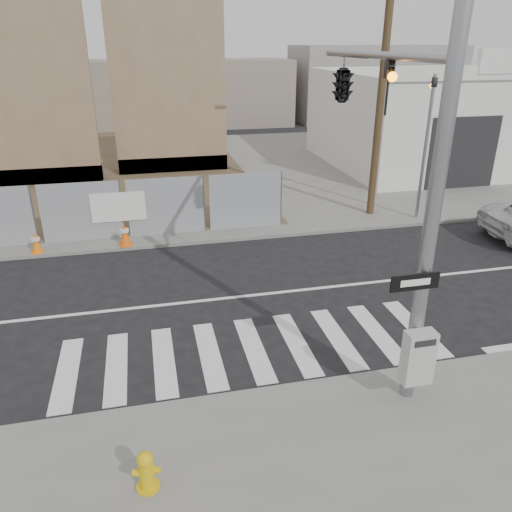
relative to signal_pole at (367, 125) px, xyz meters
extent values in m
plane|color=black|center=(-2.49, 2.05, -4.78)|extent=(100.00, 100.00, 0.00)
cube|color=slate|center=(-2.49, 16.05, -4.72)|extent=(50.00, 20.00, 0.12)
cylinder|color=gray|center=(0.01, -2.75, -1.16)|extent=(0.26, 0.26, 7.00)
cylinder|color=gray|center=(0.01, -0.15, 1.34)|extent=(0.14, 5.20, 0.14)
cube|color=#B2B2AF|center=(-0.04, -3.03, -3.64)|extent=(0.55, 0.30, 1.05)
cube|color=black|center=(-0.24, -2.91, -2.16)|extent=(0.90, 0.03, 0.30)
cube|color=silver|center=(-0.24, -2.93, -2.16)|extent=(0.55, 0.01, 0.12)
imported|color=black|center=(0.01, -0.75, 0.79)|extent=(0.16, 0.20, 1.00)
imported|color=black|center=(0.01, 1.45, 0.79)|extent=(0.53, 2.48, 1.00)
cylinder|color=gray|center=(5.51, 6.65, -2.06)|extent=(0.12, 0.12, 5.20)
imported|color=black|center=(5.51, 6.65, 0.44)|extent=(0.16, 0.20, 1.00)
cube|color=#796248|center=(-9.49, 15.05, -0.66)|extent=(6.00, 0.50, 8.00)
cube|color=#796248|center=(-9.49, 15.45, -4.26)|extent=(6.00, 1.30, 0.80)
cube|color=#796248|center=(-2.99, 16.05, -0.66)|extent=(5.50, 0.50, 8.00)
cube|color=#796248|center=(-2.99, 16.45, -4.26)|extent=(5.50, 1.30, 0.80)
cube|color=silver|center=(11.51, 15.05, -2.26)|extent=(12.00, 10.00, 4.80)
cube|color=black|center=(9.51, 10.03, -3.06)|extent=(3.40, 0.06, 3.20)
cylinder|color=#4E3E24|center=(4.01, 7.55, 0.34)|extent=(0.28, 0.28, 10.00)
cylinder|color=gold|center=(-4.92, -3.89, -4.64)|extent=(0.48, 0.48, 0.04)
cylinder|color=gold|center=(-4.92, -3.89, -4.39)|extent=(0.31, 0.31, 0.54)
sphere|color=gold|center=(-4.92, -3.89, -4.10)|extent=(0.25, 0.25, 0.25)
cylinder|color=gold|center=(-5.07, -3.89, -4.34)|extent=(0.16, 0.14, 0.10)
cylinder|color=gold|center=(-4.78, -3.89, -4.34)|extent=(0.16, 0.14, 0.10)
cube|color=orange|center=(-8.11, 6.27, -4.65)|extent=(0.41, 0.41, 0.03)
cone|color=orange|center=(-8.11, 6.27, -4.31)|extent=(0.37, 0.37, 0.70)
cylinder|color=silver|center=(-8.11, 6.27, -4.21)|extent=(0.27, 0.27, 0.08)
cube|color=#FF5E0D|center=(-5.35, 6.27, -4.64)|extent=(0.52, 0.52, 0.03)
cone|color=#FF5E0D|center=(-5.35, 6.27, -4.27)|extent=(0.46, 0.46, 0.79)
cylinder|color=silver|center=(-5.35, 6.27, -4.15)|extent=(0.30, 0.30, 0.09)
camera|label=1|loc=(-4.57, -9.68, 1.61)|focal=35.00mm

